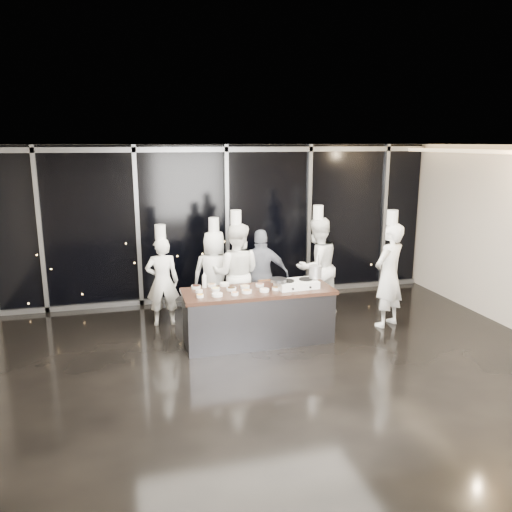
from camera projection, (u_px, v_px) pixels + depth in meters
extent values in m
plane|color=black|center=(274.00, 364.00, 7.46)|extent=(9.00, 9.00, 0.00)
cube|color=beige|center=(226.00, 223.00, 10.40)|extent=(9.00, 0.02, 3.20)
cube|color=beige|center=(408.00, 362.00, 3.80)|extent=(9.00, 0.02, 3.20)
cube|color=beige|center=(276.00, 145.00, 6.75)|extent=(9.00, 7.00, 0.02)
cube|color=black|center=(227.00, 223.00, 10.35)|extent=(8.90, 0.04, 3.18)
cube|color=gray|center=(226.00, 149.00, 9.96)|extent=(8.90, 0.08, 0.10)
cube|color=gray|center=(228.00, 295.00, 10.64)|extent=(8.90, 0.08, 0.10)
cube|color=gray|center=(40.00, 231.00, 9.40)|extent=(0.08, 0.08, 3.20)
cube|color=gray|center=(138.00, 227.00, 9.85)|extent=(0.08, 0.08, 3.20)
cube|color=gray|center=(227.00, 223.00, 10.30)|extent=(0.08, 0.08, 3.20)
cube|color=gray|center=(309.00, 220.00, 10.75)|extent=(0.08, 0.08, 3.20)
cube|color=gray|center=(384.00, 217.00, 11.19)|extent=(0.08, 0.08, 3.20)
cube|color=#3A393F|center=(258.00, 317.00, 8.21)|extent=(2.40, 0.80, 0.84)
cube|color=#3A2118|center=(258.00, 291.00, 8.11)|extent=(2.46, 0.86, 0.06)
cube|color=white|center=(297.00, 284.00, 8.21)|extent=(0.69, 0.45, 0.12)
cylinder|color=black|center=(287.00, 281.00, 8.14)|extent=(0.24, 0.24, 0.02)
cylinder|color=black|center=(306.00, 279.00, 8.24)|extent=(0.24, 0.24, 0.02)
cylinder|color=black|center=(293.00, 289.00, 7.96)|extent=(0.04, 0.02, 0.04)
cylinder|color=black|center=(310.00, 287.00, 8.06)|extent=(0.04, 0.02, 0.04)
cylinder|color=slate|center=(278.00, 280.00, 8.07)|extent=(0.29, 0.29, 0.05)
cube|color=#4C2B14|center=(264.00, 281.00, 7.99)|extent=(0.20, 0.04, 0.02)
cylinder|color=silver|center=(315.00, 272.00, 8.26)|extent=(0.22, 0.22, 0.21)
cylinder|color=white|center=(200.00, 296.00, 7.70)|extent=(0.11, 0.11, 0.04)
cylinder|color=#FBA929|center=(200.00, 295.00, 7.69)|extent=(0.09, 0.09, 0.01)
cylinder|color=white|center=(199.00, 291.00, 7.94)|extent=(0.11, 0.11, 0.04)
cylinder|color=#C7B08D|center=(199.00, 290.00, 7.94)|extent=(0.09, 0.09, 0.01)
cylinder|color=white|center=(196.00, 287.00, 8.17)|extent=(0.15, 0.15, 0.04)
cylinder|color=black|center=(196.00, 286.00, 8.17)|extent=(0.13, 0.13, 0.01)
cylinder|color=white|center=(217.00, 295.00, 7.76)|extent=(0.17, 0.17, 0.04)
cylinder|color=silver|center=(217.00, 294.00, 7.76)|extent=(0.14, 0.14, 0.01)
cylinder|color=white|center=(216.00, 289.00, 8.04)|extent=(0.14, 0.14, 0.04)
cylinder|color=#E9D674|center=(215.00, 288.00, 8.04)|extent=(0.12, 0.12, 0.01)
cylinder|color=white|center=(212.00, 285.00, 8.27)|extent=(0.14, 0.14, 0.04)
cylinder|color=#966F4B|center=(212.00, 284.00, 8.27)|extent=(0.11, 0.11, 0.01)
cylinder|color=white|center=(235.00, 294.00, 7.81)|extent=(0.11, 0.11, 0.04)
cylinder|color=tan|center=(235.00, 293.00, 7.81)|extent=(0.09, 0.09, 0.01)
cylinder|color=white|center=(231.00, 289.00, 8.06)|extent=(0.16, 0.16, 0.04)
cylinder|color=black|center=(231.00, 288.00, 8.06)|extent=(0.13, 0.13, 0.01)
cylinder|color=white|center=(225.00, 284.00, 8.33)|extent=(0.16, 0.16, 0.04)
cylinder|color=silver|center=(225.00, 283.00, 8.33)|extent=(0.13, 0.13, 0.01)
cylinder|color=white|center=(247.00, 291.00, 7.93)|extent=(0.16, 0.16, 0.04)
cylinder|color=tan|center=(247.00, 290.00, 7.92)|extent=(0.13, 0.13, 0.01)
cylinder|color=white|center=(245.00, 287.00, 8.17)|extent=(0.15, 0.15, 0.04)
cylinder|color=tan|center=(245.00, 286.00, 8.17)|extent=(0.12, 0.12, 0.01)
cylinder|color=white|center=(264.00, 290.00, 8.00)|extent=(0.15, 0.15, 0.04)
cylinder|color=#FAE5C6|center=(264.00, 289.00, 7.99)|extent=(0.13, 0.13, 0.01)
cylinder|color=white|center=(260.00, 285.00, 8.28)|extent=(0.14, 0.14, 0.04)
cylinder|color=brown|center=(260.00, 284.00, 8.28)|extent=(0.11, 0.11, 0.01)
cylinder|color=white|center=(275.00, 289.00, 8.08)|extent=(0.11, 0.11, 0.04)
cylinder|color=#FAAD53|center=(275.00, 288.00, 8.08)|extent=(0.09, 0.09, 0.01)
cylinder|color=white|center=(204.00, 282.00, 8.20)|extent=(0.07, 0.07, 0.20)
cone|color=white|center=(204.00, 274.00, 8.17)|extent=(0.06, 0.06, 0.07)
imported|color=white|center=(162.00, 282.00, 8.91)|extent=(0.60, 0.41, 1.61)
cylinder|color=white|center=(160.00, 232.00, 8.71)|extent=(0.20, 0.20, 0.26)
imported|color=white|center=(215.00, 275.00, 9.19)|extent=(0.95, 0.77, 1.69)
cylinder|color=white|center=(214.00, 225.00, 8.98)|extent=(0.24, 0.24, 0.26)
imported|color=white|center=(236.00, 274.00, 8.96)|extent=(1.08, 0.95, 1.85)
cylinder|color=white|center=(236.00, 217.00, 8.73)|extent=(0.24, 0.24, 0.26)
imported|color=#121C33|center=(262.00, 275.00, 9.16)|extent=(1.05, 0.56, 1.70)
imported|color=white|center=(317.00, 267.00, 9.43)|extent=(1.10, 0.98, 1.88)
cylinder|color=white|center=(318.00, 212.00, 9.20)|extent=(0.24, 0.24, 0.26)
imported|color=white|center=(389.00, 275.00, 8.85)|extent=(0.81, 0.71, 1.87)
cylinder|color=white|center=(392.00, 217.00, 8.62)|extent=(0.26, 0.26, 0.26)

